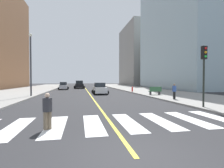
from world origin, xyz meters
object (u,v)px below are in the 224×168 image
pedestrian_crossing (47,109)px  street_lamp (31,59)px  car_silver_second (63,86)px  traffic_light_near_corner (204,64)px  fire_hydrant (132,89)px  car_black_nearest (79,85)px  car_white_fourth (100,89)px  pedestrian_waiting_east (174,91)px  park_bench (155,91)px  car_yellow_third (79,84)px

pedestrian_crossing → street_lamp: size_ratio=0.20×
car_silver_second → street_lamp: 17.49m
traffic_light_near_corner → fire_hydrant: traffic_light_near_corner is taller
car_silver_second → car_black_nearest: bearing=49.0°
car_white_fourth → pedestrian_crossing: (-4.57, -18.43, 0.06)m
fire_hydrant → street_lamp: (-15.53, -5.38, 4.31)m
car_black_nearest → car_white_fourth: bearing=-81.7°
car_black_nearest → traffic_light_near_corner: traffic_light_near_corner is taller
pedestrian_waiting_east → street_lamp: size_ratio=0.20×
pedestrian_waiting_east → pedestrian_crossing: bearing=-178.1°
car_black_nearest → park_bench: 25.17m
car_black_nearest → pedestrian_waiting_east: bearing=-72.0°
car_white_fourth → pedestrian_crossing: bearing=76.0°
fire_hydrant → car_black_nearest: bearing=120.4°
car_black_nearest → car_yellow_third: bearing=88.5°
traffic_light_near_corner → car_silver_second: bearing=-66.0°
car_white_fourth → fire_hydrant: bearing=-157.6°
car_silver_second → traffic_light_near_corner: size_ratio=0.86×
car_black_nearest → pedestrian_crossing: bearing=-93.6°
car_black_nearest → pedestrian_crossing: 36.95m
park_bench → pedestrian_crossing: 18.33m
car_white_fourth → pedestrian_crossing: size_ratio=2.45×
car_black_nearest → traffic_light_near_corner: bearing=-75.9°
pedestrian_waiting_east → fire_hydrant: size_ratio=1.86×
pedestrian_crossing → car_yellow_third: bearing=58.1°
traffic_light_near_corner → pedestrian_waiting_east: bearing=-97.6°
car_yellow_third → pedestrian_crossing: car_yellow_third is taller
car_yellow_third → car_white_fourth: (3.20, -27.40, -0.00)m
street_lamp → car_white_fourth: bearing=16.8°
traffic_light_near_corner → street_lamp: 19.82m
car_yellow_third → pedestrian_waiting_east: size_ratio=2.47×
park_bench → car_black_nearest: bearing=22.5°
car_yellow_third → pedestrian_waiting_east: bearing=-77.4°
car_black_nearest → car_yellow_third: (-0.00, 8.91, -0.13)m
car_silver_second → pedestrian_waiting_east: size_ratio=2.41×
car_black_nearest → car_silver_second: (-3.60, -4.50, -0.15)m
street_lamp → park_bench: bearing=-5.5°
park_bench → pedestrian_waiting_east: pedestrian_waiting_east is taller
street_lamp → pedestrian_waiting_east: bearing=-23.6°
car_white_fourth → pedestrian_waiting_east: size_ratio=2.42×
pedestrian_crossing → pedestrian_waiting_east: pedestrian_waiting_east is taller
car_silver_second → pedestrian_waiting_east: (13.64, -23.89, 0.24)m
car_black_nearest → street_lamp: size_ratio=0.58×
pedestrian_crossing → street_lamp: (-4.80, 15.61, 3.99)m
car_black_nearest → traffic_light_near_corner: (9.35, -33.54, 2.45)m
park_bench → fire_hydrant: bearing=6.9°
traffic_light_near_corner → pedestrian_waiting_east: 5.71m
car_yellow_third → traffic_light_near_corner: size_ratio=0.88×
park_bench → traffic_light_near_corner: bearing=172.2°
traffic_light_near_corner → pedestrian_crossing: 11.52m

